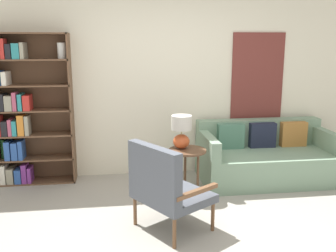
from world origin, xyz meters
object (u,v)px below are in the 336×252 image
(couch, at_px, (265,157))
(table_lamp, at_px, (181,130))
(bookshelf, at_px, (23,112))
(armchair, at_px, (164,185))
(side_table, at_px, (187,156))

(couch, distance_m, table_lamp, 1.37)
(bookshelf, xyz_separation_m, armchair, (1.62, -1.57, -0.46))
(armchair, relative_size, side_table, 1.54)
(armchair, distance_m, table_lamp, 1.02)
(armchair, bearing_deg, table_lamp, 70.51)
(bookshelf, xyz_separation_m, table_lamp, (1.94, -0.66, -0.15))
(couch, height_order, table_lamp, table_lamp)
(bookshelf, relative_size, armchair, 2.18)
(couch, height_order, side_table, couch)
(bookshelf, distance_m, table_lamp, 2.06)
(side_table, relative_size, table_lamp, 1.43)
(bookshelf, height_order, armchair, bookshelf)
(side_table, xyz_separation_m, table_lamp, (-0.06, 0.06, 0.30))
(bookshelf, relative_size, table_lamp, 4.83)
(armchair, xyz_separation_m, couch, (1.54, 1.28, -0.19))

